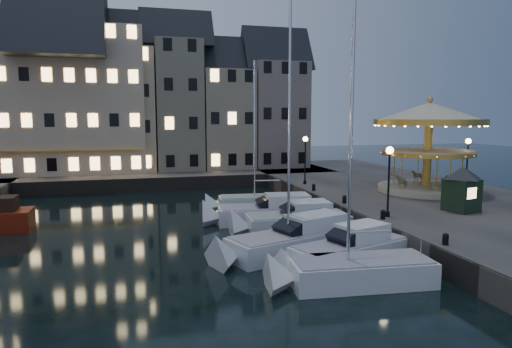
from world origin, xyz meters
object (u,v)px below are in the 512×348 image
object	(u,v)px
streetlamp_c	(305,153)
bollard_b	(383,214)
streetlamp_d	(467,157)
motorboat_d	(291,222)
motorboat_f	(256,204)
bollard_c	(344,199)
bollard_d	(314,187)
carousel	(429,130)
bollard_a	(446,238)
streetlamp_b	(389,171)
ticket_kiosk	(462,181)
motorboat_a	(348,273)
motorboat_e	(268,213)
motorboat_b	(344,253)
motorboat_c	(295,241)

from	to	relation	value
streetlamp_c	bollard_b	size ratio (longest dim) A/B	7.32
streetlamp_d	motorboat_d	size ratio (longest dim) A/B	0.56
streetlamp_c	motorboat_f	size ratio (longest dim) A/B	0.40
bollard_c	bollard_d	world-z (taller)	same
bollard_b	streetlamp_d	bearing A→B (deg)	32.22
streetlamp_c	carousel	bearing A→B (deg)	-38.60
carousel	streetlamp_d	bearing A→B (deg)	-4.38
bollard_a	motorboat_f	bearing A→B (deg)	107.17
streetlamp_b	motorboat_d	bearing A→B (deg)	151.45
bollard_a	ticket_kiosk	size ratio (longest dim) A/B	0.18
bollard_d	carousel	bearing A→B (deg)	-18.01
streetlamp_c	bollard_d	xyz separation A→B (m)	(-0.60, -3.50, -2.41)
streetlamp_b	streetlamp_d	world-z (taller)	same
streetlamp_d	motorboat_a	distance (m)	21.94
motorboat_e	ticket_kiosk	xyz separation A→B (m)	(11.01, -5.41, 2.56)
streetlamp_d	bollard_b	xyz separation A→B (m)	(-11.90, -7.50, -2.41)
streetlamp_d	motorboat_a	world-z (taller)	motorboat_a
bollard_a	motorboat_a	world-z (taller)	motorboat_a
motorboat_b	motorboat_e	xyz separation A→B (m)	(-0.97, 9.63, 0.00)
motorboat_a	ticket_kiosk	world-z (taller)	motorboat_a
bollard_c	motorboat_a	xyz separation A→B (m)	(-5.12, -10.90, -1.06)
bollard_a	bollard_c	size ratio (longest dim) A/B	1.00
motorboat_b	motorboat_c	world-z (taller)	motorboat_c
bollard_c	motorboat_d	size ratio (longest dim) A/B	0.08
motorboat_d	ticket_kiosk	bearing A→B (deg)	-13.76
streetlamp_c	bollard_d	bearing A→B (deg)	-99.73
streetlamp_c	ticket_kiosk	distance (m)	14.33
motorboat_b	motorboat_c	size ratio (longest dim) A/B	0.60
bollard_b	bollard_c	bearing A→B (deg)	90.00
motorboat_b	carousel	world-z (taller)	carousel
motorboat_a	motorboat_d	size ratio (longest dim) A/B	1.60
streetlamp_d	motorboat_b	bearing A→B (deg)	-145.52
streetlamp_b	ticket_kiosk	size ratio (longest dim) A/B	1.30
motorboat_a	motorboat_f	bearing A→B (deg)	89.12
motorboat_d	motorboat_f	distance (m)	7.03
bollard_c	motorboat_d	world-z (taller)	motorboat_d
streetlamp_c	streetlamp_d	distance (m)	13.04
motorboat_a	motorboat_d	world-z (taller)	motorboat_a
motorboat_a	motorboat_b	bearing A→B (deg)	67.57
streetlamp_b	motorboat_a	distance (m)	9.26
motorboat_a	motorboat_f	size ratio (longest dim) A/B	1.15
motorboat_d	motorboat_e	size ratio (longest dim) A/B	0.86
bollard_b	motorboat_b	size ratio (longest dim) A/B	0.08
motorboat_c	motorboat_e	distance (m)	7.06
streetlamp_b	motorboat_b	xyz separation A→B (m)	(-4.73, -4.01, -3.38)
motorboat_b	motorboat_f	bearing A→B (deg)	93.06
motorboat_b	ticket_kiosk	world-z (taller)	ticket_kiosk
streetlamp_c	ticket_kiosk	world-z (taller)	streetlamp_c
motorboat_b	motorboat_e	bearing A→B (deg)	95.72
motorboat_a	motorboat_e	bearing A→B (deg)	89.90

